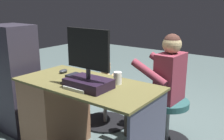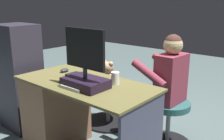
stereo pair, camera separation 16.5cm
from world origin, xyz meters
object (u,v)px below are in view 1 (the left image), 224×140
at_px(keyboard, 87,78).
at_px(teddy_bear, 106,75).
at_px(tv_remote, 69,82).
at_px(visitor_chair, 167,117).
at_px(desk, 61,110).
at_px(person, 160,80).
at_px(cup, 118,78).
at_px(computer_mouse, 63,71).
at_px(office_chair_teddy, 105,103).
at_px(monitor, 88,72).

xyz_separation_m(keyboard, teddy_bear, (0.25, -0.59, -0.15)).
distance_m(tv_remote, visitor_chair, 1.09).
height_order(desk, person, person).
height_order(keyboard, tv_remote, keyboard).
distance_m(desk, keyboard, 0.46).
relative_size(cup, person, 0.09).
height_order(desk, computer_mouse, computer_mouse).
distance_m(computer_mouse, visitor_chair, 1.15).
height_order(computer_mouse, visitor_chair, computer_mouse).
bearing_deg(tv_remote, desk, -6.87).
bearing_deg(tv_remote, keyboard, -90.04).
distance_m(keyboard, computer_mouse, 0.32).
distance_m(desk, cup, 0.72).
bearing_deg(office_chair_teddy, tv_remote, 104.74).
bearing_deg(office_chair_teddy, desk, 87.46).
distance_m(tv_remote, teddy_bear, 0.80).
height_order(monitor, keyboard, monitor).
height_order(monitor, computer_mouse, monitor).
distance_m(keyboard, person, 0.76).
distance_m(desk, office_chair_teddy, 0.67).
distance_m(monitor, keyboard, 0.27).
relative_size(computer_mouse, cup, 0.91).
bearing_deg(desk, teddy_bear, -92.50).
bearing_deg(cup, desk, 12.58).
xyz_separation_m(keyboard, tv_remote, (0.05, 0.17, -0.00)).
relative_size(tv_remote, person, 0.13).
height_order(monitor, teddy_bear, monitor).
xyz_separation_m(office_chair_teddy, visitor_chair, (-0.78, -0.04, 0.02)).
bearing_deg(computer_mouse, desk, 116.73).
height_order(keyboard, person, person).
distance_m(computer_mouse, person, 0.97).
xyz_separation_m(desk, monitor, (-0.45, 0.09, 0.49)).
distance_m(desk, tv_remote, 0.44).
bearing_deg(visitor_chair, cup, 68.07).
xyz_separation_m(cup, tv_remote, (0.35, 0.23, -0.04)).
xyz_separation_m(keyboard, visitor_chair, (-0.53, -0.62, -0.48)).
height_order(computer_mouse, cup, cup).
height_order(cup, person, person).
distance_m(cup, office_chair_teddy, 0.93).
bearing_deg(monitor, visitor_chair, -114.44).
relative_size(computer_mouse, person, 0.08).
bearing_deg(keyboard, office_chair_teddy, -66.96).
height_order(visitor_chair, person, person).
bearing_deg(person, visitor_chair, -177.29).
xyz_separation_m(monitor, office_chair_teddy, (0.42, -0.75, -0.62)).
distance_m(visitor_chair, person, 0.40).
bearing_deg(office_chair_teddy, keyboard, 113.04).
height_order(monitor, office_chair_teddy, monitor).
relative_size(monitor, person, 0.42).
relative_size(office_chair_teddy, teddy_bear, 1.79).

